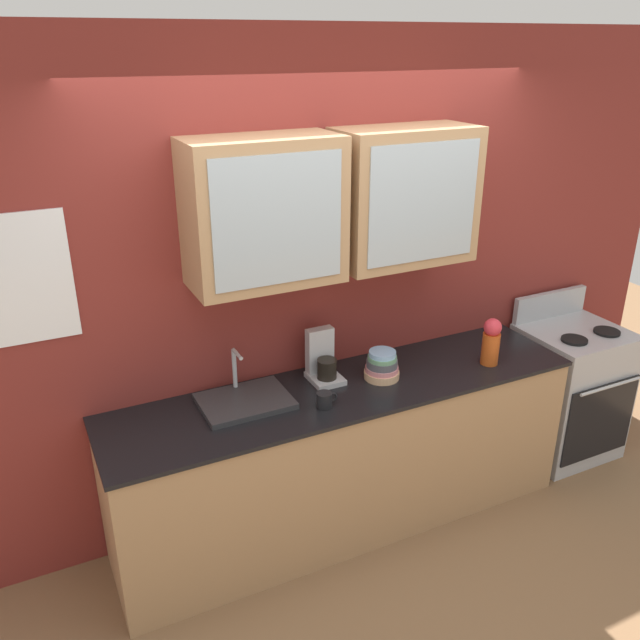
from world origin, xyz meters
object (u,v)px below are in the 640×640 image
(bowl_stack, at_px, (382,366))
(coffee_maker, at_px, (323,361))
(stove_range, at_px, (568,390))
(sink_faucet, at_px, (245,400))
(cup_near_sink, at_px, (325,400))
(vase, at_px, (491,341))

(bowl_stack, distance_m, coffee_maker, 0.33)
(stove_range, xyz_separation_m, coffee_maker, (-1.78, 0.15, 0.55))
(sink_faucet, relative_size, bowl_stack, 2.34)
(sink_faucet, height_order, coffee_maker, coffee_maker)
(bowl_stack, bearing_deg, cup_near_sink, -161.35)
(bowl_stack, height_order, cup_near_sink, bowl_stack)
(sink_faucet, height_order, cup_near_sink, sink_faucet)
(stove_range, relative_size, coffee_maker, 3.72)
(coffee_maker, bearing_deg, vase, -15.25)
(bowl_stack, distance_m, cup_near_sink, 0.45)
(bowl_stack, relative_size, cup_near_sink, 1.74)
(stove_range, bearing_deg, vase, -172.28)
(vase, bearing_deg, bowl_stack, 169.21)
(stove_range, xyz_separation_m, sink_faucet, (-2.27, 0.08, 0.46))
(bowl_stack, relative_size, coffee_maker, 0.68)
(stove_range, distance_m, vase, 1.02)
(sink_faucet, height_order, vase, vase)
(bowl_stack, bearing_deg, stove_range, -0.52)
(sink_faucet, distance_m, cup_near_sink, 0.42)
(cup_near_sink, bearing_deg, sink_faucet, 148.85)
(bowl_stack, relative_size, vase, 0.70)
(vase, height_order, coffee_maker, coffee_maker)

